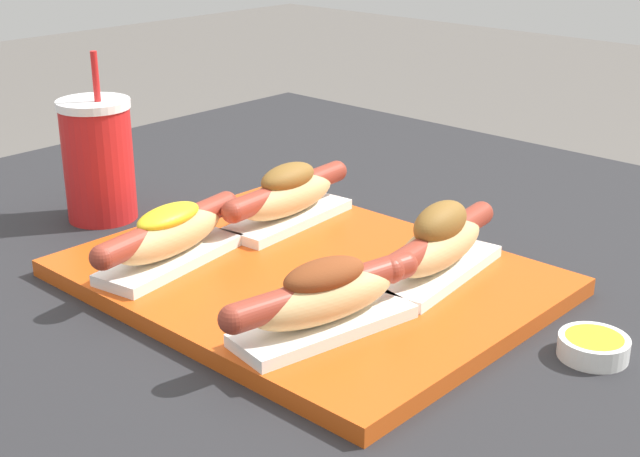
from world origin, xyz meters
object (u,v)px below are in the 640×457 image
at_px(hot_dog_0, 170,235).
at_px(hot_dog_2, 288,196).
at_px(hot_dog_3, 439,244).
at_px(hot_dog_1, 324,298).
at_px(serving_tray, 307,277).
at_px(drink_cup, 98,160).
at_px(sauce_bowl, 593,346).

distance_m(hot_dog_0, hot_dog_2, 0.17).
bearing_deg(hot_dog_0, hot_dog_3, 36.19).
bearing_deg(hot_dog_1, serving_tray, 139.90).
relative_size(serving_tray, drink_cup, 2.20).
xyz_separation_m(hot_dog_1, hot_dog_3, (0.00, 0.17, 0.00)).
height_order(hot_dog_1, sauce_bowl, hot_dog_1).
xyz_separation_m(sauce_bowl, drink_cup, (-0.62, -0.09, 0.07)).
xyz_separation_m(hot_dog_1, hot_dog_2, (-0.22, 0.17, 0.00)).
height_order(hot_dog_0, drink_cup, drink_cup).
relative_size(hot_dog_1, hot_dog_3, 0.99).
xyz_separation_m(serving_tray, hot_dog_0, (-0.11, -0.09, 0.04)).
relative_size(serving_tray, hot_dog_0, 2.20).
xyz_separation_m(hot_dog_3, sauce_bowl, (0.18, -0.02, -0.04)).
relative_size(serving_tray, hot_dog_3, 2.18).
xyz_separation_m(hot_dog_1, drink_cup, (-0.44, 0.06, 0.02)).
xyz_separation_m(hot_dog_2, drink_cup, (-0.22, -0.11, 0.02)).
xyz_separation_m(hot_dog_0, hot_dog_3, (0.23, 0.17, 0.00)).
distance_m(hot_dog_1, hot_dog_3, 0.17).
relative_size(hot_dog_0, sauce_bowl, 3.38).
distance_m(serving_tray, hot_dog_0, 0.15).
distance_m(hot_dog_1, drink_cup, 0.44).
relative_size(hot_dog_2, drink_cup, 1.01).
relative_size(hot_dog_1, drink_cup, 1.00).
bearing_deg(drink_cup, hot_dog_0, -15.55).
bearing_deg(hot_dog_2, serving_tray, -37.32).
height_order(hot_dog_0, sauce_bowl, hot_dog_0).
bearing_deg(serving_tray, hot_dog_1, -40.10).
relative_size(hot_dog_2, sauce_bowl, 3.41).
distance_m(sauce_bowl, drink_cup, 0.63).
bearing_deg(drink_cup, hot_dog_3, 13.57).
xyz_separation_m(hot_dog_0, drink_cup, (-0.21, 0.06, 0.03)).
relative_size(hot_dog_3, sauce_bowl, 3.40).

